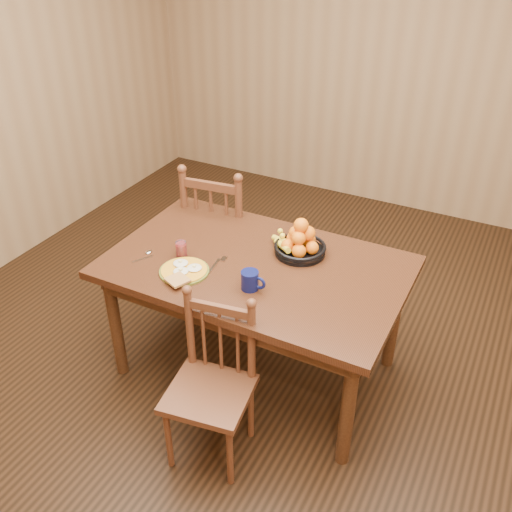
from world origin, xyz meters
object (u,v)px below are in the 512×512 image
at_px(dining_table, 256,277).
at_px(fruit_bowl, 300,243).
at_px(chair_far, 222,235).
at_px(coffee_mug, 251,280).
at_px(chair_near, 212,386).
at_px(breakfast_plate, 184,271).

height_order(dining_table, fruit_bowl, fruit_bowl).
distance_m(chair_far, coffee_mug, 1.04).
distance_m(chair_near, coffee_mug, 0.55).
bearing_deg(breakfast_plate, chair_far, 107.01).
xyz_separation_m(dining_table, coffee_mug, (0.08, -0.22, 0.14)).
bearing_deg(fruit_bowl, breakfast_plate, -135.05).
distance_m(chair_far, fruit_bowl, 0.85).
xyz_separation_m(coffee_mug, fruit_bowl, (0.08, 0.42, 0.02)).
relative_size(coffee_mug, fruit_bowl, 0.41).
distance_m(breakfast_plate, fruit_bowl, 0.65).
distance_m(breakfast_plate, coffee_mug, 0.38).
relative_size(dining_table, coffee_mug, 12.02).
xyz_separation_m(breakfast_plate, fruit_bowl, (0.46, 0.46, 0.05)).
height_order(dining_table, coffee_mug, coffee_mug).
height_order(breakfast_plate, fruit_bowl, fruit_bowl).
xyz_separation_m(chair_far, breakfast_plate, (0.25, -0.81, 0.27)).
height_order(chair_far, fruit_bowl, chair_far).
bearing_deg(fruit_bowl, dining_table, -127.96).
distance_m(chair_far, chair_near, 1.33).
bearing_deg(dining_table, breakfast_plate, -139.84).
height_order(breakfast_plate, coffee_mug, coffee_mug).
height_order(dining_table, chair_near, chair_near).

